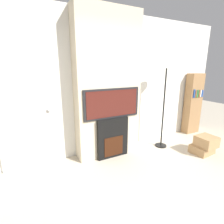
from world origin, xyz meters
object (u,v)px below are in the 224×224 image
at_px(floor_lamp, 166,81).
at_px(bookshelf, 193,104).
at_px(fireplace, 112,137).
at_px(television, 112,103).
at_px(box_stack, 204,145).

height_order(floor_lamp, bookshelf, floor_lamp).
bearing_deg(fireplace, bookshelf, 4.62).
bearing_deg(floor_lamp, bookshelf, 13.24).
bearing_deg(floor_lamp, television, 174.78).
bearing_deg(bookshelf, floor_lamp, -166.76).
bearing_deg(bookshelf, television, -175.34).
height_order(fireplace, television, television).
bearing_deg(floor_lamp, fireplace, 174.68).
relative_size(fireplace, floor_lamp, 0.44).
bearing_deg(television, floor_lamp, -5.22).
distance_m(fireplace, floor_lamp, 1.57).
xyz_separation_m(fireplace, floor_lamp, (1.17, -0.11, 1.04)).
relative_size(television, box_stack, 2.56).
xyz_separation_m(floor_lamp, bookshelf, (1.31, 0.31, -0.66)).
bearing_deg(box_stack, television, 155.73).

